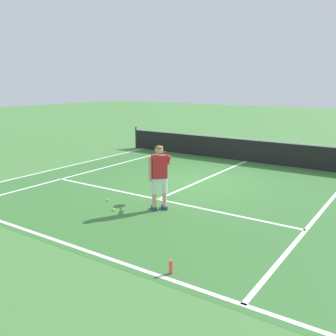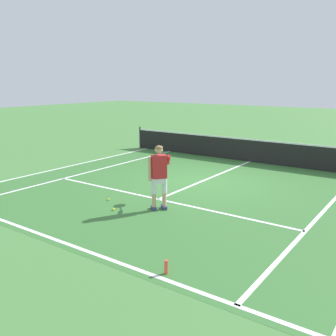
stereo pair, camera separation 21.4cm
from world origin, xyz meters
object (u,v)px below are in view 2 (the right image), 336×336
tennis_ball_near_feet (109,199)px  tennis_ball_by_baseline (113,209)px  water_bottle (166,267)px  tennis_player (159,173)px

tennis_ball_near_feet → tennis_ball_by_baseline: same height
tennis_ball_near_feet → water_bottle: (3.78, -2.47, 0.10)m
tennis_player → tennis_ball_by_baseline: bearing=-139.7°
tennis_ball_near_feet → tennis_ball_by_baseline: (0.71, -0.55, 0.00)m
water_bottle → tennis_player: bearing=128.7°
tennis_player → tennis_ball_near_feet: 1.90m
tennis_ball_by_baseline → tennis_ball_near_feet: bearing=142.1°
tennis_player → tennis_ball_near_feet: tennis_player is taller
tennis_ball_near_feet → water_bottle: bearing=-33.1°
water_bottle → tennis_ball_near_feet: bearing=146.9°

